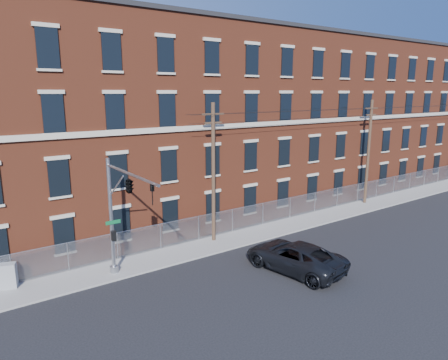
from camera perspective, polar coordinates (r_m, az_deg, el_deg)
name	(u,v)px	position (r m, az deg, el deg)	size (l,w,h in m)	color
ground	(238,275)	(25.13, 1.98, -13.23)	(140.00, 140.00, 0.00)	black
sidewalk	(313,219)	(36.20, 12.41, -5.34)	(65.00, 3.00, 0.12)	#989690
mill_building	(250,119)	(41.15, 3.64, 8.50)	(55.30, 14.32, 16.30)	maroon
chain_link_fence	(303,204)	(36.77, 10.99, -3.38)	(59.06, 0.06, 1.85)	#A5A8AD
traffic_signal_mast	(125,196)	(22.32, -13.77, -2.16)	(0.90, 6.75, 7.00)	#9EA0A5
utility_pole_near	(213,171)	(28.93, -1.50, 1.34)	(1.80, 0.28, 10.00)	#493324
utility_pole_mid	(368,150)	(41.60, 19.61, 3.96)	(1.80, 0.28, 10.00)	#493324
overhead_wires	(371,110)	(41.27, 19.99, 9.16)	(40.00, 0.62, 0.62)	black
pickup_truck	(294,256)	(25.83, 9.86, -10.52)	(2.96, 6.42, 1.78)	black
utility_cabinet	(5,276)	(26.09, -28.33, -11.78)	(1.14, 0.57, 1.43)	gray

